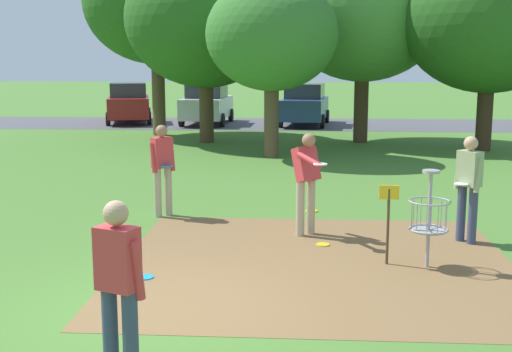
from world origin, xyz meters
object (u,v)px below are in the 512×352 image
at_px(disc_golf_basket, 425,215).
at_px(player_waiting_left, 162,165).
at_px(frisbee_near_basket, 323,245).
at_px(parked_car_center_right, 305,104).
at_px(tree_mid_left, 156,2).
at_px(tree_mid_right, 205,19).
at_px(tree_mid_center, 364,13).
at_px(parked_car_center_left, 207,104).
at_px(player_waiting_right, 469,183).
at_px(tree_near_right, 490,18).
at_px(frisbee_mid_grass, 312,211).
at_px(player_foreground_watching, 306,177).
at_px(parked_car_leftmost, 129,103).
at_px(tree_near_left, 272,35).
at_px(player_throwing, 119,284).
at_px(frisbee_far_left, 145,277).

relative_size(disc_golf_basket, player_waiting_left, 0.81).
relative_size(frisbee_near_basket, parked_car_center_right, 0.05).
bearing_deg(tree_mid_left, tree_mid_right, -44.45).
distance_m(tree_mid_center, parked_car_center_left, 9.63).
distance_m(tree_mid_right, parked_car_center_right, 8.06).
bearing_deg(frisbee_near_basket, player_waiting_right, 8.01).
bearing_deg(tree_near_right, frisbee_mid_grass, -121.85).
bearing_deg(player_waiting_right, player_foreground_watching, 173.86).
xyz_separation_m(tree_mid_left, parked_car_leftmost, (-2.47, 4.96, -4.08)).
bearing_deg(tree_near_left, player_foreground_watching, -83.85).
bearing_deg(tree_mid_center, tree_near_right, -27.46).
bearing_deg(tree_mid_left, tree_mid_center, -12.93).
xyz_separation_m(disc_golf_basket, tree_near_right, (4.14, 12.46, 3.41)).
xyz_separation_m(disc_golf_basket, tree_mid_center, (0.40, 14.41, 3.71)).
bearing_deg(player_throwing, tree_mid_left, 101.00).
height_order(player_waiting_left, tree_near_right, tree_near_right).
bearing_deg(frisbee_mid_grass, tree_mid_left, 113.92).
xyz_separation_m(player_throwing, parked_car_leftmost, (-6.33, 24.83, -0.05)).
bearing_deg(tree_mid_center, player_throwing, -101.57).
bearing_deg(tree_near_left, player_waiting_right, -69.04).
height_order(player_foreground_watching, parked_car_leftmost, parked_car_leftmost).
xyz_separation_m(player_foreground_watching, parked_car_center_left, (-4.31, 19.11, -0.06)).
distance_m(frisbee_far_left, tree_mid_right, 15.43).
height_order(player_throwing, parked_car_center_right, parked_car_center_right).
height_order(frisbee_near_basket, parked_car_center_left, parked_car_center_left).
relative_size(player_waiting_left, frisbee_far_left, 7.22).
xyz_separation_m(player_throwing, frisbee_near_basket, (1.94, 4.73, -0.96)).
height_order(frisbee_mid_grass, parked_car_center_left, parked_car_center_left).
relative_size(frisbee_mid_grass, tree_mid_right, 0.04).
distance_m(player_waiting_right, frisbee_far_left, 5.25).
height_order(player_waiting_right, parked_car_center_left, parked_car_center_left).
xyz_separation_m(tree_near_right, parked_car_center_left, (-10.09, 8.26, -3.24)).
bearing_deg(player_throwing, tree_mid_right, 95.53).
distance_m(tree_near_right, tree_mid_right, 9.31).
relative_size(player_waiting_left, parked_car_center_right, 0.39).
bearing_deg(tree_near_right, disc_golf_basket, -108.40).
height_order(player_waiting_left, parked_car_center_left, parked_car_center_left).
relative_size(player_foreground_watching, frisbee_far_left, 7.22).
height_order(tree_near_right, tree_mid_center, tree_mid_center).
distance_m(player_throwing, frisbee_near_basket, 5.21).
distance_m(frisbee_mid_grass, tree_mid_left, 14.85).
relative_size(tree_near_right, tree_mid_center, 0.95).
height_order(tree_mid_right, parked_car_center_right, tree_mid_right).
distance_m(player_foreground_watching, parked_car_center_left, 19.59).
bearing_deg(player_foreground_watching, parked_car_center_right, 89.69).
relative_size(player_waiting_right, tree_mid_center, 0.25).
bearing_deg(tree_mid_left, parked_car_center_left, 74.96).
xyz_separation_m(player_foreground_watching, frisbee_far_left, (-2.18, -2.35, -0.98)).
bearing_deg(frisbee_far_left, tree_mid_right, 94.73).
bearing_deg(tree_mid_left, parked_car_leftmost, 116.45).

